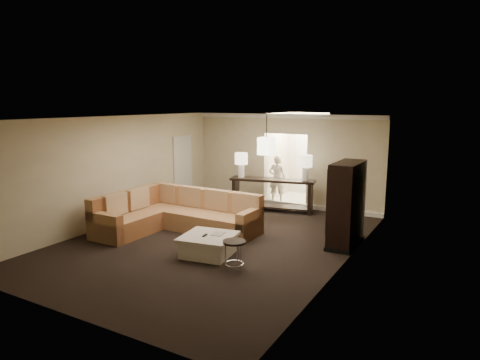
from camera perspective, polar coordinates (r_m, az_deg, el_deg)
The scene contains 19 objects.
ground at distance 9.94m, azimuth -3.51°, elevation -8.10°, with size 8.00×8.00×0.00m, color black.
wall_back at distance 13.08m, azimuth 6.02°, elevation 2.63°, with size 6.00×0.04×2.80m, color beige.
wall_front at distance 6.70m, azimuth -22.74°, elevation -5.55°, with size 6.00×0.04×2.80m, color beige.
wall_left at distance 11.49m, azimuth -16.25°, elevation 1.21°, with size 0.04×8.00×2.80m, color beige.
wall_right at distance 8.36m, azimuth 13.89°, elevation -1.98°, with size 0.04×8.00×2.80m, color beige.
ceiling at distance 9.44m, azimuth -3.70°, elevation 8.25°, with size 6.00×8.00×0.02m, color white.
crown_molding at distance 12.92m, azimuth 6.04°, elevation 8.46°, with size 6.00×0.10×0.12m, color silver.
baseboard at distance 13.28m, azimuth 5.82°, elevation -3.13°, with size 6.00×0.10×0.12m, color silver.
side_door at distance 13.59m, azimuth -7.64°, elevation 1.40°, with size 0.05×0.90×2.10m, color silver.
foyer at distance 14.32m, azimuth 8.16°, elevation 2.85°, with size 1.44×2.02×2.80m.
sectional_sofa at distance 10.75m, azimuth -8.65°, elevation -4.58°, with size 3.35×2.66×0.99m.
coffee_table at distance 9.02m, azimuth -4.23°, elevation -8.59°, with size 1.20×1.20×0.44m.
console_table at distance 12.52m, azimuth 4.32°, elevation -1.57°, with size 2.52×1.08×0.95m.
armoire at distance 9.70m, azimuth 13.98°, elevation -3.37°, with size 0.56×1.30×1.87m.
drink_table at distance 8.22m, azimuth -0.77°, elevation -9.15°, with size 0.44×0.44×0.55m.
table_lamp_left at distance 12.60m, azimuth 0.16°, elevation 2.54°, with size 0.38×0.38×0.73m.
table_lamp_right at distance 12.20m, azimuth 8.73°, elevation 2.16°, with size 0.38×0.38×0.73m.
pendant_light at distance 11.84m, azimuth 3.54°, elevation 4.56°, with size 0.38×0.38×1.09m.
person at distance 13.59m, azimuth 4.98°, elevation 0.51°, with size 0.60×0.40×1.66m, color beige.
Camera 1 is at (5.17, -7.89, 3.14)m, focal length 32.00 mm.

